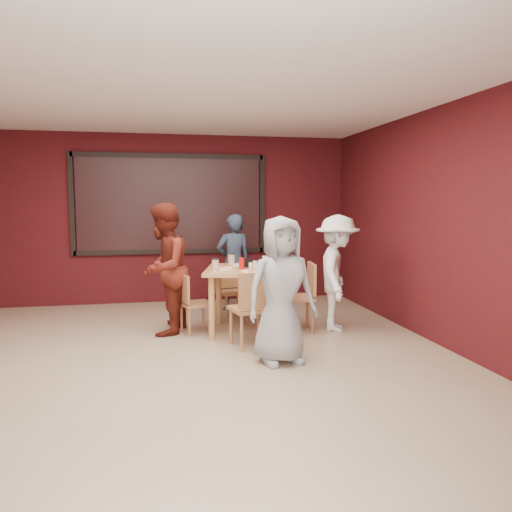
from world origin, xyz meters
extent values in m
plane|color=tan|center=(0.00, 0.00, 0.00)|extent=(7.00, 7.00, 0.00)
cube|color=black|center=(0.00, 3.45, 1.65)|extent=(3.00, 0.02, 1.50)
cube|color=tan|center=(0.90, 1.28, 0.81)|extent=(1.26, 1.26, 0.04)
cylinder|color=tan|center=(0.58, 1.79, 0.39)|extent=(0.08, 0.08, 0.79)
cylinder|color=tan|center=(1.40, 1.60, 0.39)|extent=(0.08, 0.08, 0.79)
cylinder|color=tan|center=(0.39, 0.97, 0.39)|extent=(0.08, 0.08, 0.79)
cylinder|color=tan|center=(1.21, 0.78, 0.39)|extent=(0.08, 0.08, 0.79)
cylinder|color=white|center=(0.90, 0.95, 0.84)|extent=(0.27, 0.27, 0.01)
cone|color=#C59045|center=(0.90, 0.95, 0.85)|extent=(0.24, 0.24, 0.02)
cylinder|color=beige|center=(1.04, 0.85, 0.90)|extent=(0.09, 0.09, 0.14)
cylinder|color=black|center=(1.04, 0.85, 0.98)|extent=(0.09, 0.09, 0.01)
cylinder|color=white|center=(0.90, 1.62, 0.84)|extent=(0.27, 0.27, 0.01)
cone|color=#C59045|center=(0.90, 1.62, 0.85)|extent=(0.24, 0.24, 0.02)
cylinder|color=beige|center=(0.75, 1.72, 0.90)|extent=(0.09, 0.09, 0.14)
cylinder|color=black|center=(0.75, 1.72, 0.98)|extent=(0.09, 0.09, 0.01)
cylinder|color=white|center=(0.56, 1.28, 0.84)|extent=(0.27, 0.27, 0.01)
cone|color=#C59045|center=(0.56, 1.28, 0.85)|extent=(0.24, 0.24, 0.02)
cylinder|color=beige|center=(0.46, 1.14, 0.90)|extent=(0.09, 0.09, 0.14)
cylinder|color=black|center=(0.46, 1.14, 0.98)|extent=(0.09, 0.09, 0.01)
cylinder|color=white|center=(1.23, 1.28, 0.84)|extent=(0.27, 0.27, 0.01)
cone|color=#C59045|center=(1.23, 1.28, 0.85)|extent=(0.24, 0.24, 0.02)
cylinder|color=beige|center=(1.33, 1.43, 0.90)|extent=(0.09, 0.09, 0.14)
cylinder|color=black|center=(1.33, 1.43, 0.98)|extent=(0.09, 0.09, 0.01)
cylinder|color=white|center=(0.99, 1.25, 0.88)|extent=(0.06, 0.06, 0.10)
cylinder|color=white|center=(0.92, 1.19, 0.88)|extent=(0.05, 0.05, 0.08)
cylinder|color=#B90D0E|center=(0.81, 1.23, 0.91)|extent=(0.07, 0.07, 0.15)
cube|color=black|center=(0.91, 1.37, 0.89)|extent=(0.12, 0.06, 0.11)
cube|color=#B36C45|center=(0.80, 0.62, 0.44)|extent=(0.51, 0.51, 0.04)
cylinder|color=#B36C45|center=(0.94, 0.83, 0.21)|extent=(0.04, 0.04, 0.42)
cylinder|color=#B36C45|center=(0.60, 0.76, 0.21)|extent=(0.04, 0.04, 0.42)
cylinder|color=#B36C45|center=(1.01, 0.49, 0.21)|extent=(0.04, 0.04, 0.42)
cylinder|color=#B36C45|center=(0.67, 0.42, 0.21)|extent=(0.04, 0.04, 0.42)
cube|color=#B36C45|center=(0.84, 0.43, 0.69)|extent=(0.43, 0.12, 0.41)
cube|color=#B36C45|center=(0.81, 2.04, 0.39)|extent=(0.46, 0.46, 0.04)
cylinder|color=#B36C45|center=(0.70, 1.85, 0.19)|extent=(0.03, 0.03, 0.37)
cylinder|color=#B36C45|center=(1.00, 1.93, 0.19)|extent=(0.03, 0.03, 0.37)
cylinder|color=#B36C45|center=(0.62, 2.15, 0.19)|extent=(0.03, 0.03, 0.37)
cylinder|color=#B36C45|center=(0.92, 2.23, 0.19)|extent=(0.03, 0.03, 0.37)
cube|color=#B36C45|center=(0.77, 2.21, 0.61)|extent=(0.38, 0.12, 0.36)
cube|color=#B36C45|center=(0.24, 1.35, 0.38)|extent=(0.46, 0.46, 0.04)
cylinder|color=#B36C45|center=(0.42, 1.24, 0.18)|extent=(0.03, 0.03, 0.36)
cylinder|color=#B36C45|center=(0.34, 1.53, 0.18)|extent=(0.03, 0.03, 0.36)
cylinder|color=#B36C45|center=(0.13, 1.16, 0.18)|extent=(0.03, 0.03, 0.36)
cylinder|color=#B36C45|center=(0.05, 1.45, 0.18)|extent=(0.03, 0.03, 0.36)
cube|color=#B36C45|center=(0.07, 1.30, 0.59)|extent=(0.13, 0.37, 0.35)
cube|color=#B36C45|center=(1.54, 1.21, 0.44)|extent=(0.48, 0.48, 0.04)
cylinder|color=#B36C45|center=(1.38, 1.40, 0.21)|extent=(0.04, 0.04, 0.42)
cylinder|color=#B36C45|center=(1.34, 1.05, 0.21)|extent=(0.04, 0.04, 0.42)
cylinder|color=#B36C45|center=(1.73, 1.36, 0.21)|extent=(0.04, 0.04, 0.42)
cylinder|color=#B36C45|center=(1.69, 1.02, 0.21)|extent=(0.04, 0.04, 0.42)
cube|color=#B36C45|center=(1.73, 1.19, 0.69)|extent=(0.08, 0.43, 0.41)
imported|color=#979797|center=(1.01, -0.02, 0.77)|extent=(0.82, 0.61, 1.54)
imported|color=#2E3C52|center=(0.93, 2.63, 0.75)|extent=(0.59, 0.42, 1.50)
imported|color=#5F1C12|center=(-0.16, 1.42, 0.84)|extent=(0.86, 0.98, 1.67)
imported|color=white|center=(2.06, 1.14, 0.76)|extent=(0.89, 1.12, 1.52)
camera|label=1|loc=(-0.27, -4.98, 1.68)|focal=35.00mm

